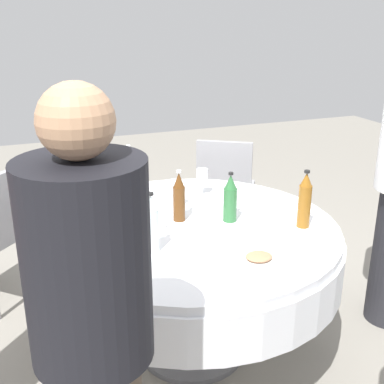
% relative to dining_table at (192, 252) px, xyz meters
% --- Properties ---
extents(ground_plane, '(10.00, 10.00, 0.00)m').
position_rel_dining_table_xyz_m(ground_plane, '(0.00, 0.00, -0.59)').
color(ground_plane, gray).
extents(dining_table, '(1.48, 1.48, 0.74)m').
position_rel_dining_table_xyz_m(dining_table, '(0.00, 0.00, 0.00)').
color(dining_table, white).
rests_on(dining_table, ground_plane).
extents(bottle_green_mid, '(0.07, 0.07, 0.26)m').
position_rel_dining_table_xyz_m(bottle_green_mid, '(0.20, -0.01, 0.26)').
color(bottle_green_mid, '#2D6B38').
rests_on(bottle_green_mid, dining_table).
extents(bottle_brown_front, '(0.06, 0.06, 0.32)m').
position_rel_dining_table_xyz_m(bottle_brown_front, '(-0.20, 0.45, 0.29)').
color(bottle_brown_front, '#593314').
rests_on(bottle_brown_front, dining_table).
extents(bottle_clear_south, '(0.06, 0.06, 0.25)m').
position_rel_dining_table_xyz_m(bottle_clear_south, '(-0.60, 0.03, 0.26)').
color(bottle_clear_south, silver).
rests_on(bottle_clear_south, dining_table).
extents(bottle_brown_right, '(0.06, 0.06, 0.26)m').
position_rel_dining_table_xyz_m(bottle_brown_right, '(-0.04, 0.08, 0.27)').
color(bottle_brown_right, '#593314').
rests_on(bottle_brown_right, dining_table).
extents(bottle_clear_west, '(0.06, 0.06, 0.28)m').
position_rel_dining_table_xyz_m(bottle_clear_west, '(-0.26, -0.20, 0.27)').
color(bottle_clear_west, silver).
rests_on(bottle_clear_west, dining_table).
extents(bottle_amber_rear, '(0.06, 0.06, 0.29)m').
position_rel_dining_table_xyz_m(bottle_amber_rear, '(0.50, -0.21, 0.28)').
color(bottle_amber_rear, '#8C5619').
rests_on(bottle_amber_rear, dining_table).
extents(wine_glass_right, '(0.07, 0.07, 0.15)m').
position_rel_dining_table_xyz_m(wine_glass_right, '(0.01, 0.26, 0.25)').
color(wine_glass_right, white).
rests_on(wine_glass_right, dining_table).
extents(wine_glass_west, '(0.07, 0.07, 0.15)m').
position_rel_dining_table_xyz_m(wine_glass_west, '(0.21, 0.39, 0.26)').
color(wine_glass_west, white).
rests_on(wine_glass_west, dining_table).
extents(plate_inner, '(0.23, 0.23, 0.04)m').
position_rel_dining_table_xyz_m(plate_inner, '(-0.23, 0.07, 0.16)').
color(plate_inner, white).
rests_on(plate_inner, dining_table).
extents(plate_east, '(0.20, 0.20, 0.04)m').
position_rel_dining_table_xyz_m(plate_east, '(-0.45, -0.30, 0.16)').
color(plate_east, white).
rests_on(plate_east, dining_table).
extents(plate_north, '(0.25, 0.25, 0.04)m').
position_rel_dining_table_xyz_m(plate_north, '(0.13, -0.46, 0.16)').
color(plate_north, white).
rests_on(plate_north, dining_table).
extents(plate_far, '(0.23, 0.23, 0.02)m').
position_rel_dining_table_xyz_m(plate_far, '(-0.37, 0.32, 0.15)').
color(plate_far, white).
rests_on(plate_far, dining_table).
extents(spoon_front, '(0.18, 0.04, 0.00)m').
position_rel_dining_table_xyz_m(spoon_front, '(0.33, -0.25, 0.15)').
color(spoon_front, silver).
rests_on(spoon_front, dining_table).
extents(folded_napkin, '(0.18, 0.18, 0.02)m').
position_rel_dining_table_xyz_m(folded_napkin, '(0.07, 0.56, 0.16)').
color(folded_napkin, white).
rests_on(folded_napkin, dining_table).
extents(person_right, '(0.34, 0.34, 1.58)m').
position_rel_dining_table_xyz_m(person_right, '(-0.64, -0.90, 0.23)').
color(person_right, '#4C3F33').
rests_on(person_right, ground_plane).
extents(chair_left, '(0.55, 0.55, 0.87)m').
position_rel_dining_table_xyz_m(chair_left, '(0.69, 1.09, -0.08)').
color(chair_left, '#99999E').
rests_on(chair_left, ground_plane).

